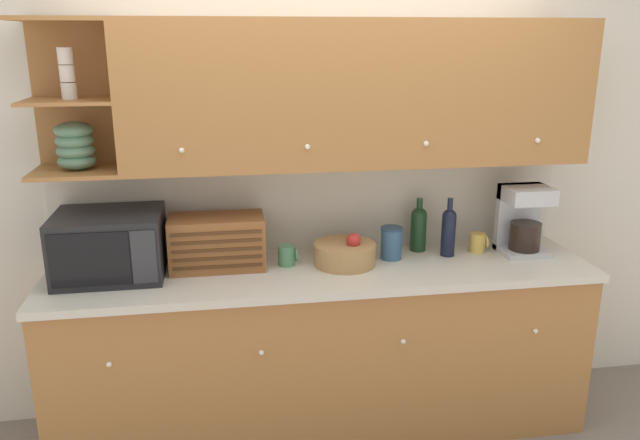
{
  "coord_description": "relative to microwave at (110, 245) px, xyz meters",
  "views": [
    {
      "loc": [
        -0.5,
        -3.27,
        2.07
      ],
      "look_at": [
        0.0,
        -0.21,
        1.15
      ],
      "focal_mm": 35.0,
      "sensor_mm": 36.0,
      "label": 1
    }
  ],
  "objects": [
    {
      "name": "ground_plane",
      "position": [
        1.05,
        0.25,
        -1.09
      ],
      "size": [
        24.0,
        24.0,
        0.0
      ],
      "primitive_type": "plane",
      "color": "slate"
    },
    {
      "name": "coffee_maker",
      "position": [
        2.17,
        0.0,
        0.03
      ],
      "size": [
        0.24,
        0.22,
        0.37
      ],
      "color": "#B7B7BC",
      "rests_on": "counter_unit"
    },
    {
      "name": "fruit_basket",
      "position": [
        1.17,
        -0.03,
        -0.1
      ],
      "size": [
        0.32,
        0.32,
        0.17
      ],
      "color": "#A87F4C",
      "rests_on": "counter_unit"
    },
    {
      "name": "second_wine_bottle",
      "position": [
        1.75,
        0.02,
        -0.02
      ],
      "size": [
        0.08,
        0.08,
        0.32
      ],
      "color": "black",
      "rests_on": "counter_unit"
    },
    {
      "name": "bread_box",
      "position": [
        0.52,
        0.03,
        -0.03
      ],
      "size": [
        0.48,
        0.25,
        0.27
      ],
      "color": "brown",
      "rests_on": "counter_unit"
    },
    {
      "name": "storage_canister",
      "position": [
        1.43,
        0.02,
        -0.07
      ],
      "size": [
        0.12,
        0.12,
        0.17
      ],
      "color": "#33567A",
      "rests_on": "counter_unit"
    },
    {
      "name": "counter_unit",
      "position": [
        1.05,
        -0.06,
        -0.62
      ],
      "size": [
        2.79,
        0.64,
        0.93
      ],
      "color": "#A36B38",
      "rests_on": "ground_plane"
    },
    {
      "name": "mug_blue_second",
      "position": [
        0.87,
        0.01,
        -0.11
      ],
      "size": [
        0.1,
        0.09,
        0.11
      ],
      "color": "#4C845B",
      "rests_on": "counter_unit"
    },
    {
      "name": "backsplash_panel",
      "position": [
        1.05,
        0.24,
        0.09
      ],
      "size": [
        2.77,
        0.01,
        0.51
      ],
      "color": "beige",
      "rests_on": "counter_unit"
    },
    {
      "name": "wine_bottle",
      "position": [
        1.62,
        0.13,
        -0.02
      ],
      "size": [
        0.09,
        0.09,
        0.3
      ],
      "color": "#19381E",
      "rests_on": "counter_unit"
    },
    {
      "name": "microwave",
      "position": [
        0.0,
        0.0,
        0.0
      ],
      "size": [
        0.51,
        0.42,
        0.32
      ],
      "color": "black",
      "rests_on": "counter_unit"
    },
    {
      "name": "mug",
      "position": [
        1.94,
        0.05,
        -0.11
      ],
      "size": [
        0.1,
        0.09,
        0.1
      ],
      "color": "gold",
      "rests_on": "counter_unit"
    },
    {
      "name": "upper_cabinets",
      "position": [
        1.21,
        0.07,
        0.7
      ],
      "size": [
        2.77,
        0.37,
        0.72
      ],
      "color": "#A36B38",
      "rests_on": "backsplash_panel"
    },
    {
      "name": "wall_back",
      "position": [
        1.05,
        0.28,
        0.21
      ],
      "size": [
        5.17,
        0.06,
        2.6
      ],
      "color": "beige",
      "rests_on": "ground_plane"
    }
  ]
}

